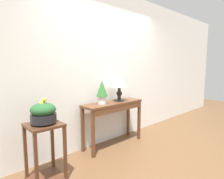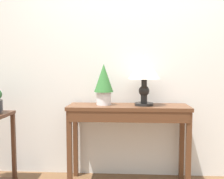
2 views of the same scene
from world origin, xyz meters
name	(u,v)px [view 1 (image 1 of 2)]	position (x,y,z in m)	size (l,w,h in m)	color
ground_plane	(169,168)	(0.00, 0.00, 0.00)	(12.00, 12.00, 0.01)	brown
back_wall_with_art	(106,67)	(0.00, 1.36, 1.40)	(9.00, 0.10, 2.80)	silver
console_table	(114,109)	(-0.05, 1.07, 0.66)	(1.17, 0.35, 0.79)	#56331E
table_lamp	(119,82)	(0.10, 1.09, 1.13)	(0.31, 0.31, 0.49)	black
potted_plant_on_console	(102,91)	(-0.29, 1.11, 1.01)	(0.19, 0.19, 0.40)	silver
pedestal_stand_left	(45,152)	(-1.38, 0.90, 0.36)	(0.40, 0.40, 0.72)	#472819
planter_bowl_wide	(43,113)	(-1.38, 0.90, 0.86)	(0.30, 0.30, 0.32)	black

